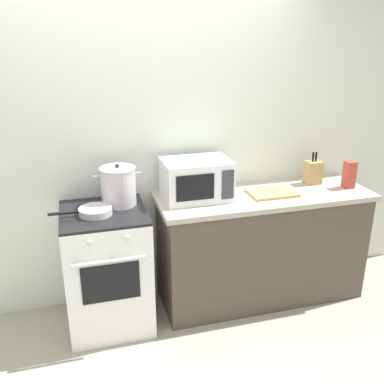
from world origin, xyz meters
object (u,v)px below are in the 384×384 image
Objects in this scene: microwave at (196,179)px; cutting_board at (272,193)px; frying_pan at (94,211)px; knife_block at (313,172)px; pasta_box at (349,175)px; stock_pot at (118,186)px; stove at (107,268)px.

cutting_board is (0.59, -0.08, -0.14)m from microwave.
knife_block is at bearing 5.81° from frying_pan.
microwave reaches higher than pasta_box.
pasta_box is (1.26, -0.11, -0.04)m from microwave.
cutting_board is 1.34× the size of knife_block.
pasta_box reaches higher than cutting_board.
microwave is 1.86× the size of knife_block.
cutting_board is 1.64× the size of pasta_box.
frying_pan is (-0.19, -0.14, -0.12)m from stock_pot.
frying_pan is at bearing -142.70° from stock_pot.
knife_block is at bearing 1.39° from stock_pot.
pasta_box is (1.96, -0.03, 0.57)m from stove.
microwave reaches higher than knife_block.
knife_block reaches higher than cutting_board.
knife_block reaches higher than frying_pan.
pasta_box reaches higher than frying_pan.
knife_block is (1.03, 0.06, -0.05)m from microwave.
stock_pot is 1.55× the size of pasta_box.
microwave reaches higher than cutting_board.
microwave is 1.39× the size of cutting_board.
microwave reaches higher than stove.
frying_pan is 1.36m from cutting_board.
microwave is at bearing 172.52° from cutting_board.
stock_pot is 0.95× the size of cutting_board.
frying_pan is at bearing -171.07° from microwave.
cutting_board is at bearing 177.40° from pasta_box.
stove is 2.05m from pasta_box.
stove is 1.38m from cutting_board.
knife_block is at bearing 3.45° from microwave.
microwave is (0.77, 0.12, 0.12)m from frying_pan.
stock_pot is at bearing 175.92° from pasta_box.
stock_pot is 0.26m from frying_pan.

